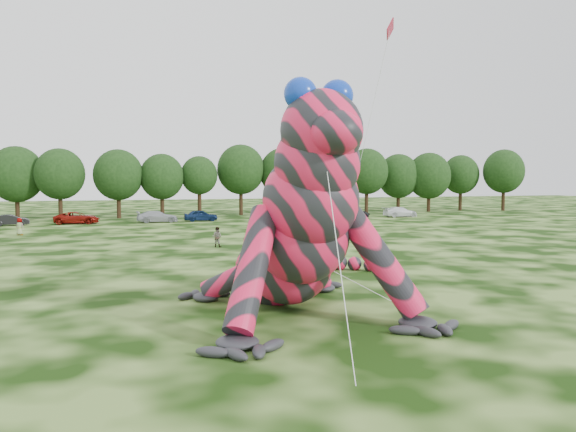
{
  "coord_description": "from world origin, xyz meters",
  "views": [
    {
      "loc": [
        -9.34,
        -23.73,
        5.69
      ],
      "look_at": [
        -2.56,
        -0.54,
        4.0
      ],
      "focal_mm": 35.0,
      "sensor_mm": 36.0,
      "label": 1
    }
  ],
  "objects_px": {
    "tree_13": "(367,181)",
    "tree_9": "(199,186)",
    "tree_15": "(429,182)",
    "tree_11": "(283,181)",
    "tree_10": "(241,180)",
    "spectator_1": "(217,237)",
    "tree_12": "(322,185)",
    "tree_14": "(398,183)",
    "spectator_5": "(254,240)",
    "flying_kite": "(386,47)",
    "tree_16": "(461,183)",
    "car_1": "(11,220)",
    "car_6": "(350,213)",
    "tree_7": "(118,184)",
    "car_5": "(286,215)",
    "car_3": "(157,217)",
    "inflatable_gecko": "(278,200)",
    "tree_8": "(162,186)",
    "tree_5": "(17,183)",
    "car_2": "(77,218)",
    "tree_17": "(504,180)",
    "tree_6": "(60,184)",
    "car_7": "(400,212)",
    "spectator_3": "(366,224)",
    "car_4": "(201,215)",
    "spectator_4": "(20,227)"
  },
  "relations": [
    {
      "from": "tree_13",
      "to": "tree_9",
      "type": "bearing_deg",
      "value": 179.52
    },
    {
      "from": "tree_15",
      "to": "tree_11",
      "type": "bearing_deg",
      "value": 179.02
    },
    {
      "from": "tree_10",
      "to": "spectator_1",
      "type": "height_order",
      "value": "tree_10"
    },
    {
      "from": "tree_12",
      "to": "tree_13",
      "type": "height_order",
      "value": "tree_13"
    },
    {
      "from": "tree_14",
      "to": "spectator_5",
      "type": "distance_m",
      "value": 53.39
    },
    {
      "from": "flying_kite",
      "to": "tree_9",
      "type": "xyz_separation_m",
      "value": [
        -6.07,
        47.38,
        -9.76
      ]
    },
    {
      "from": "spectator_1",
      "to": "tree_13",
      "type": "bearing_deg",
      "value": -96.18
    },
    {
      "from": "tree_16",
      "to": "tree_13",
      "type": "bearing_deg",
      "value": -173.01
    },
    {
      "from": "tree_15",
      "to": "car_1",
      "type": "height_order",
      "value": "tree_15"
    },
    {
      "from": "car_6",
      "to": "tree_13",
      "type": "bearing_deg",
      "value": -28.93
    },
    {
      "from": "tree_14",
      "to": "spectator_5",
      "type": "relative_size",
      "value": 4.97
    },
    {
      "from": "tree_7",
      "to": "tree_15",
      "type": "bearing_deg",
      "value": 1.14
    },
    {
      "from": "car_5",
      "to": "car_3",
      "type": "bearing_deg",
      "value": 85.7
    },
    {
      "from": "spectator_1",
      "to": "tree_9",
      "type": "bearing_deg",
      "value": -62.07
    },
    {
      "from": "inflatable_gecko",
      "to": "tree_8",
      "type": "xyz_separation_m",
      "value": [
        -1.47,
        56.53,
        -0.2
      ]
    },
    {
      "from": "tree_5",
      "to": "tree_7",
      "type": "relative_size",
      "value": 1.03
    },
    {
      "from": "tree_13",
      "to": "tree_16",
      "type": "bearing_deg",
      "value": 6.99
    },
    {
      "from": "spectator_5",
      "to": "spectator_1",
      "type": "height_order",
      "value": "spectator_5"
    },
    {
      "from": "tree_7",
      "to": "car_5",
      "type": "bearing_deg",
      "value": -25.97
    },
    {
      "from": "car_2",
      "to": "car_6",
      "type": "relative_size",
      "value": 0.97
    },
    {
      "from": "tree_14",
      "to": "car_2",
      "type": "xyz_separation_m",
      "value": [
        -48.35,
        -10.31,
        -3.97
      ]
    },
    {
      "from": "tree_14",
      "to": "car_3",
      "type": "distance_m",
      "value": 40.55
    },
    {
      "from": "car_1",
      "to": "car_5",
      "type": "bearing_deg",
      "value": -102.86
    },
    {
      "from": "tree_16",
      "to": "car_1",
      "type": "relative_size",
      "value": 2.38
    },
    {
      "from": "car_1",
      "to": "car_6",
      "type": "relative_size",
      "value": 0.73
    },
    {
      "from": "tree_7",
      "to": "spectator_5",
      "type": "xyz_separation_m",
      "value": [
        10.09,
        -39.53,
        -3.79
      ]
    },
    {
      "from": "tree_17",
      "to": "tree_5",
      "type": "bearing_deg",
      "value": 178.65
    },
    {
      "from": "tree_5",
      "to": "tree_16",
      "type": "distance_m",
      "value": 68.58
    },
    {
      "from": "car_1",
      "to": "car_6",
      "type": "bearing_deg",
      "value": -100.7
    },
    {
      "from": "tree_11",
      "to": "spectator_5",
      "type": "bearing_deg",
      "value": -108.61
    },
    {
      "from": "tree_6",
      "to": "car_6",
      "type": "height_order",
      "value": "tree_6"
    },
    {
      "from": "tree_11",
      "to": "car_7",
      "type": "xyz_separation_m",
      "value": [
        14.38,
        -10.33,
        -4.32
      ]
    },
    {
      "from": "tree_7",
      "to": "car_2",
      "type": "xyz_separation_m",
      "value": [
        -4.81,
        -8.39,
        -4.01
      ]
    },
    {
      "from": "tree_6",
      "to": "spectator_3",
      "type": "distance_m",
      "value": 42.47
    },
    {
      "from": "car_2",
      "to": "spectator_3",
      "type": "height_order",
      "value": "spectator_3"
    },
    {
      "from": "car_2",
      "to": "inflatable_gecko",
      "type": "bearing_deg",
      "value": -161.34
    },
    {
      "from": "tree_16",
      "to": "tree_17",
      "type": "distance_m",
      "value": 7.06
    },
    {
      "from": "tree_6",
      "to": "car_6",
      "type": "relative_size",
      "value": 1.75
    },
    {
      "from": "spectator_3",
      "to": "tree_10",
      "type": "bearing_deg",
      "value": -19.78
    },
    {
      "from": "tree_8",
      "to": "spectator_1",
      "type": "xyz_separation_m",
      "value": [
        2.04,
        -35.73,
        -3.65
      ]
    },
    {
      "from": "tree_8",
      "to": "spectator_5",
      "type": "height_order",
      "value": "tree_8"
    },
    {
      "from": "tree_14",
      "to": "car_4",
      "type": "height_order",
      "value": "tree_14"
    },
    {
      "from": "car_4",
      "to": "spectator_4",
      "type": "xyz_separation_m",
      "value": [
        -19.27,
        -12.43,
        0.11
      ]
    },
    {
      "from": "tree_9",
      "to": "tree_17",
      "type": "xyz_separation_m",
      "value": [
        50.88,
        -0.68,
        0.81
      ]
    },
    {
      "from": "inflatable_gecko",
      "to": "tree_10",
      "type": "bearing_deg",
      "value": 75.48
    },
    {
      "from": "tree_17",
      "to": "spectator_5",
      "type": "bearing_deg",
      "value": -142.83
    },
    {
      "from": "tree_5",
      "to": "spectator_5",
      "type": "bearing_deg",
      "value": -60.66
    },
    {
      "from": "tree_7",
      "to": "tree_13",
      "type": "relative_size",
      "value": 0.94
    },
    {
      "from": "car_2",
      "to": "car_4",
      "type": "distance_m",
      "value": 14.95
    },
    {
      "from": "car_4",
      "to": "car_5",
      "type": "distance_m",
      "value": 11.06
    }
  ]
}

